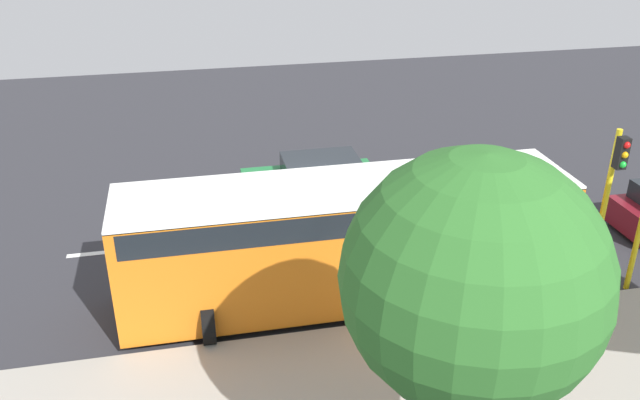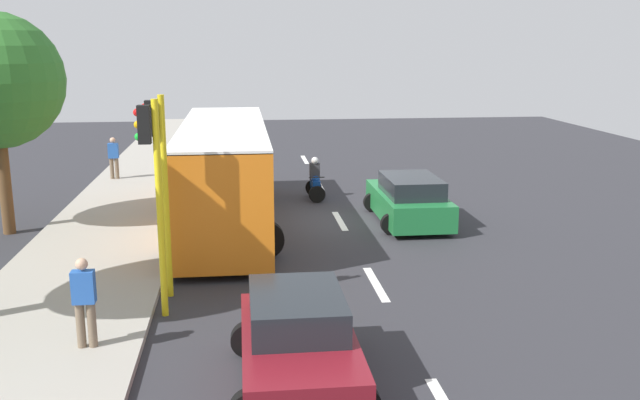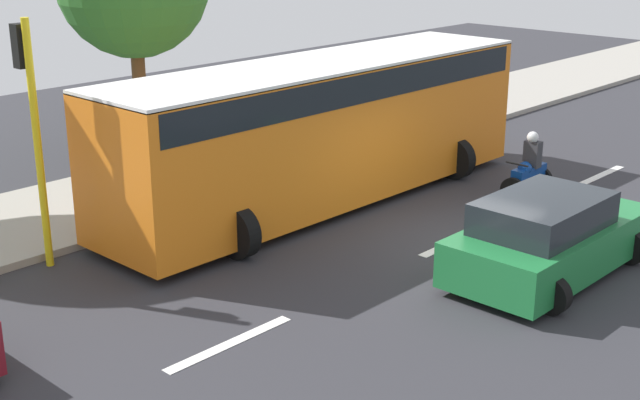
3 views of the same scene
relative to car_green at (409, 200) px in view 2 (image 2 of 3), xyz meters
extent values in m
cube|color=#2D2D33|center=(2.14, -0.38, -0.76)|extent=(40.00, 60.00, 0.10)
cube|color=#9E998E|center=(9.14, -0.38, -0.64)|extent=(4.00, 60.00, 0.15)
cube|color=white|center=(2.14, -12.38, -0.71)|extent=(0.20, 2.40, 0.01)
cube|color=white|center=(2.14, -6.38, -0.71)|extent=(0.20, 2.40, 0.01)
cube|color=white|center=(2.14, -0.38, -0.71)|extent=(0.20, 2.40, 0.01)
cube|color=white|center=(2.14, 5.62, -0.71)|extent=(0.20, 2.40, 0.01)
cube|color=#1E7238|center=(0.00, -0.08, -0.15)|extent=(1.91, 4.39, 0.80)
cube|color=#1E2328|center=(0.00, 0.27, 0.53)|extent=(1.61, 2.46, 0.56)
cylinder|color=black|center=(0.85, -1.53, -0.39)|extent=(0.64, 0.22, 0.64)
cylinder|color=black|center=(-0.85, -1.53, -0.39)|extent=(0.64, 0.22, 0.64)
cylinder|color=black|center=(0.85, 1.36, -0.39)|extent=(0.64, 0.22, 0.64)
cylinder|color=black|center=(-0.85, 1.36, -0.39)|extent=(0.64, 0.22, 0.64)
cube|color=maroon|center=(4.38, 10.41, -0.15)|extent=(1.84, 3.83, 0.80)
cube|color=#1E2328|center=(4.38, 10.10, 0.53)|extent=(1.54, 2.14, 0.56)
cylinder|color=black|center=(3.57, 9.15, -0.39)|extent=(0.64, 0.22, 0.64)
cylinder|color=black|center=(5.19, 9.15, -0.39)|extent=(0.64, 0.22, 0.64)
cube|color=orange|center=(5.75, -0.31, 0.94)|extent=(2.50, 11.00, 2.90)
cube|color=black|center=(5.75, -0.31, 2.04)|extent=(2.52, 10.56, 0.60)
cube|color=white|center=(5.75, -0.31, 2.41)|extent=(2.50, 11.00, 0.08)
cylinder|color=black|center=(4.65, 3.21, -0.21)|extent=(1.00, 0.30, 1.00)
cylinder|color=black|center=(6.85, 3.21, -0.21)|extent=(1.00, 0.30, 1.00)
cylinder|color=black|center=(4.65, -3.83, -0.21)|extent=(1.00, 0.30, 1.00)
cylinder|color=black|center=(6.85, -3.83, -0.21)|extent=(1.00, 0.30, 1.00)
cylinder|color=black|center=(2.57, -3.08, -0.41)|extent=(0.60, 0.10, 0.60)
cylinder|color=black|center=(2.57, -4.28, -0.41)|extent=(0.60, 0.10, 0.60)
cube|color=navy|center=(2.57, -3.73, -0.16)|extent=(0.28, 1.10, 0.36)
sphere|color=navy|center=(2.57, -3.53, 0.02)|extent=(0.32, 0.32, 0.32)
cylinder|color=black|center=(2.57, -3.18, 0.19)|extent=(0.55, 0.04, 0.04)
cube|color=#333338|center=(2.57, -3.83, 0.29)|extent=(0.36, 0.24, 0.60)
sphere|color=silver|center=(2.57, -3.78, 0.69)|extent=(0.26, 0.26, 0.26)
cylinder|color=#72604C|center=(8.00, 8.74, -0.14)|extent=(0.16, 0.16, 0.85)
cylinder|color=#72604C|center=(8.20, 8.74, -0.14)|extent=(0.16, 0.16, 0.85)
cube|color=#2659B2|center=(8.10, 8.74, 0.59)|extent=(0.40, 0.24, 0.60)
sphere|color=tan|center=(8.10, 8.74, 1.02)|extent=(0.22, 0.22, 0.22)
cylinder|color=#72604C|center=(10.24, -7.71, -0.14)|extent=(0.16, 0.16, 0.85)
cylinder|color=#72604C|center=(10.44, -7.71, -0.14)|extent=(0.16, 0.16, 0.85)
cube|color=#2659B2|center=(10.34, -7.71, 0.59)|extent=(0.40, 0.24, 0.60)
sphere|color=tan|center=(10.34, -7.71, 1.02)|extent=(0.22, 0.22, 0.22)
cylinder|color=yellow|center=(6.89, 5.84, 1.54)|extent=(0.14, 0.14, 4.50)
cube|color=black|center=(7.11, 5.84, 3.29)|extent=(0.24, 0.24, 0.76)
sphere|color=red|center=(7.23, 5.84, 3.53)|extent=(0.16, 0.16, 0.16)
sphere|color=#F2A50C|center=(7.23, 5.84, 3.29)|extent=(0.16, 0.16, 0.16)
sphere|color=green|center=(7.23, 5.84, 3.05)|extent=(0.16, 0.16, 0.16)
cylinder|color=yellow|center=(6.89, 7.00, 1.54)|extent=(0.14, 0.14, 4.50)
cube|color=black|center=(7.11, 7.00, 3.29)|extent=(0.24, 0.24, 0.76)
sphere|color=red|center=(7.23, 7.00, 3.53)|extent=(0.16, 0.16, 0.16)
sphere|color=#F2A50C|center=(7.23, 7.00, 3.29)|extent=(0.16, 0.16, 0.16)
sphere|color=green|center=(7.23, 7.00, 3.05)|extent=(0.16, 0.16, 0.16)
cylinder|color=brown|center=(12.16, -0.08, 0.86)|extent=(0.36, 0.36, 3.15)
camera|label=1|loc=(19.65, -3.91, 9.01)|focal=37.49mm
camera|label=2|loc=(5.25, 21.00, 4.87)|focal=39.24mm
camera|label=3|loc=(-6.94, 13.31, 5.48)|focal=49.10mm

